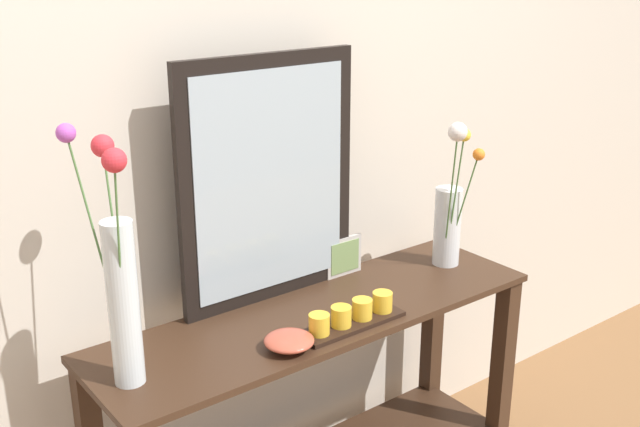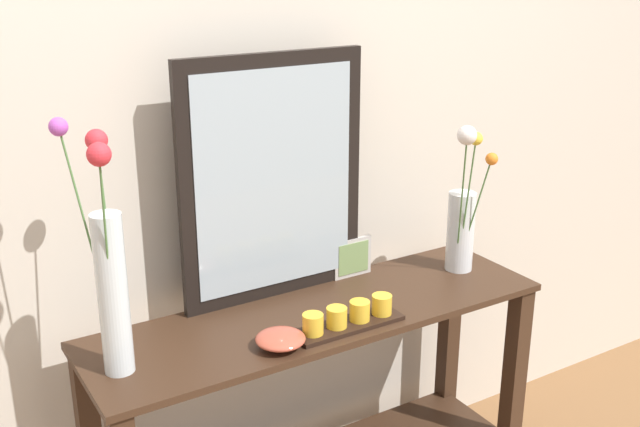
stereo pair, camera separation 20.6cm
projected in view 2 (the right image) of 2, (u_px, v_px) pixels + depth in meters
The scene contains 8 objects.
wall_back at pixel (263, 87), 2.22m from camera, with size 6.40×0.08×2.70m, color beige.
console_table at pixel (320, 402), 2.26m from camera, with size 1.34×0.40×0.76m.
mirror_leaning at pixel (274, 179), 2.15m from camera, with size 0.57×0.03×0.71m.
tall_vase_left at pixel (110, 274), 1.78m from camera, with size 0.13×0.21×0.62m.
vase_right at pixel (462, 220), 2.38m from camera, with size 0.17×0.18×0.50m.
candle_tray at pixel (348, 318), 2.06m from camera, with size 0.32×0.09×0.07m.
picture_frame_small at pixel (352, 258), 2.37m from camera, with size 0.13×0.01×0.12m.
decorative_bowl at pixel (280, 339), 1.96m from camera, with size 0.13×0.13×0.04m.
Camera 2 is at (-1.02, -1.66, 1.74)m, focal length 43.01 mm.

